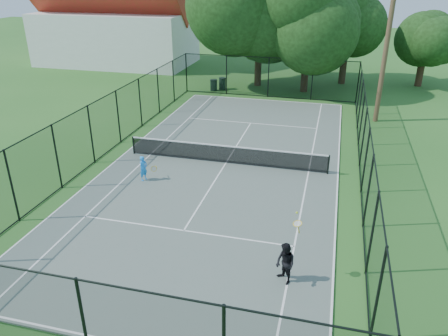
% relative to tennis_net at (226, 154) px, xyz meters
% --- Properties ---
extents(ground, '(120.00, 120.00, 0.00)m').
position_rel_tennis_net_xyz_m(ground, '(0.00, 0.00, -0.58)').
color(ground, '#255A1E').
extents(tennis_court, '(11.00, 24.00, 0.06)m').
position_rel_tennis_net_xyz_m(tennis_court, '(0.00, 0.00, -0.55)').
color(tennis_court, '#57675D').
rests_on(tennis_court, ground).
extents(tennis_net, '(10.08, 0.08, 0.95)m').
position_rel_tennis_net_xyz_m(tennis_net, '(0.00, 0.00, 0.00)').
color(tennis_net, black).
rests_on(tennis_net, tennis_court).
extents(fence, '(13.10, 26.10, 3.00)m').
position_rel_tennis_net_xyz_m(fence, '(0.00, 0.00, 0.92)').
color(fence, black).
rests_on(fence, ground).
extents(tree_near_left, '(7.68, 7.68, 10.02)m').
position_rel_tennis_net_xyz_m(tree_near_left, '(-1.41, 16.41, 5.59)').
color(tree_near_left, '#332114').
rests_on(tree_near_left, ground).
extents(tree_near_mid, '(6.61, 6.61, 8.65)m').
position_rel_tennis_net_xyz_m(tree_near_mid, '(2.52, 15.35, 4.75)').
color(tree_near_mid, '#332114').
rests_on(tree_near_mid, ground).
extents(tree_near_right, '(5.70, 5.70, 7.87)m').
position_rel_tennis_net_xyz_m(tree_near_right, '(5.42, 18.84, 4.42)').
color(tree_near_right, '#332114').
rests_on(tree_near_right, ground).
extents(tree_far_right, '(4.93, 4.93, 6.52)m').
position_rel_tennis_net_xyz_m(tree_far_right, '(11.62, 19.57, 3.46)').
color(tree_far_right, '#332114').
rests_on(tree_far_right, ground).
extents(building, '(15.30, 8.15, 11.87)m').
position_rel_tennis_net_xyz_m(building, '(-17.00, 22.00, 4.35)').
color(building, silver).
rests_on(building, ground).
extents(trash_bin_left, '(0.58, 0.58, 0.89)m').
position_rel_tennis_net_xyz_m(trash_bin_left, '(-4.51, 13.81, -0.13)').
color(trash_bin_left, black).
rests_on(trash_bin_left, ground).
extents(trash_bin_right, '(0.58, 0.58, 0.95)m').
position_rel_tennis_net_xyz_m(trash_bin_right, '(-3.93, 14.35, -0.10)').
color(trash_bin_right, black).
rests_on(trash_bin_right, ground).
extents(utility_pole, '(1.40, 0.30, 8.25)m').
position_rel_tennis_net_xyz_m(utility_pole, '(7.66, 9.00, 3.61)').
color(utility_pole, '#4C3823').
rests_on(utility_pole, ground).
extents(player_blue, '(0.79, 0.50, 1.18)m').
position_rel_tennis_net_xyz_m(player_blue, '(-3.18, -2.78, 0.07)').
color(player_blue, '#1C8BF0').
rests_on(player_blue, tennis_court).
extents(player_black, '(0.84, 0.91, 2.35)m').
position_rel_tennis_net_xyz_m(player_black, '(4.00, -8.37, 0.18)').
color(player_black, black).
rests_on(player_black, tennis_court).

